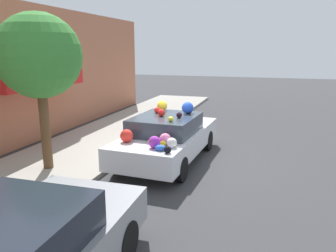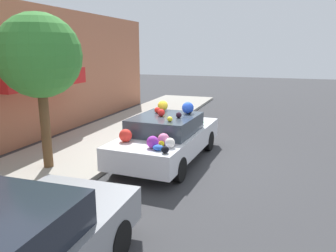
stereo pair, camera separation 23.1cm
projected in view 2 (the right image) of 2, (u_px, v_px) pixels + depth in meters
name	position (u px, v px, depth m)	size (l,w,h in m)	color
ground_plane	(166.00, 160.00, 9.37)	(60.00, 60.00, 0.00)	#38383A
sidewalk_curb	(85.00, 149.00, 10.23)	(24.00, 3.20, 0.13)	#9E998E
building_facade	(22.00, 75.00, 10.45)	(18.00, 1.20, 4.56)	#B26B4C
street_tree	(39.00, 57.00, 7.85)	(2.04, 2.04, 3.83)	brown
fire_hydrant	(145.00, 122.00, 12.14)	(0.20, 0.20, 0.70)	#B2B2B7
art_car	(167.00, 137.00, 9.15)	(4.41, 2.01, 1.65)	silver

